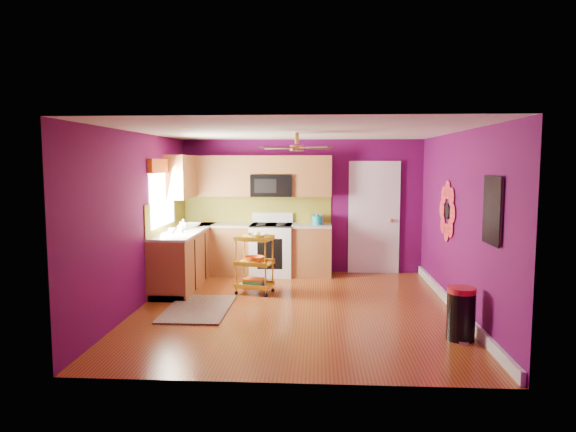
{
  "coord_description": "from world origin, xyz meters",
  "views": [
    {
      "loc": [
        0.31,
        -7.14,
        2.08
      ],
      "look_at": [
        -0.14,
        0.4,
        1.28
      ],
      "focal_mm": 32.0,
      "sensor_mm": 36.0,
      "label": 1
    }
  ],
  "objects": [
    {
      "name": "toaster",
      "position": [
        0.29,
        2.3,
        1.03
      ],
      "size": [
        0.22,
        0.15,
        0.18
      ],
      "primitive_type": "cube",
      "color": "beige",
      "rests_on": "lower_cabinets"
    },
    {
      "name": "counter_dish",
      "position": [
        -1.91,
        1.74,
        0.98
      ],
      "size": [
        0.29,
        0.29,
        0.07
      ],
      "primitive_type": "imported",
      "color": "white",
      "rests_on": "lower_cabinets"
    },
    {
      "name": "electric_range",
      "position": [
        -0.55,
        2.17,
        0.48
      ],
      "size": [
        0.76,
        0.66,
        1.13
      ],
      "color": "white",
      "rests_on": "ground"
    },
    {
      "name": "rolling_cart",
      "position": [
        -0.69,
        0.81,
        0.51
      ],
      "size": [
        0.63,
        0.52,
        1.0
      ],
      "color": "gold",
      "rests_on": "ground"
    },
    {
      "name": "room_envelope",
      "position": [
        0.03,
        0.0,
        1.63
      ],
      "size": [
        4.54,
        5.04,
        2.52
      ],
      "color": "#590A4B",
      "rests_on": "ground"
    },
    {
      "name": "ground",
      "position": [
        0.0,
        0.0,
        0.0
      ],
      "size": [
        5.0,
        5.0,
        0.0
      ],
      "primitive_type": "plane",
      "color": "maroon",
      "rests_on": "ground"
    },
    {
      "name": "ceiling_fan",
      "position": [
        0.0,
        0.2,
        2.29
      ],
      "size": [
        1.01,
        1.01,
        0.26
      ],
      "color": "#BF8C3F",
      "rests_on": "ground"
    },
    {
      "name": "teal_kettle",
      "position": [
        0.29,
        2.15,
        1.02
      ],
      "size": [
        0.18,
        0.18,
        0.21
      ],
      "color": "teal",
      "rests_on": "lower_cabinets"
    },
    {
      "name": "soap_bottle_a",
      "position": [
        -1.92,
        0.96,
        1.03
      ],
      "size": [
        0.08,
        0.08,
        0.18
      ],
      "primitive_type": "imported",
      "color": "#EA3F72",
      "rests_on": "lower_cabinets"
    },
    {
      "name": "panel_door",
      "position": [
        1.35,
        2.47,
        1.02
      ],
      "size": [
        0.95,
        0.11,
        2.15
      ],
      "color": "white",
      "rests_on": "ground"
    },
    {
      "name": "shag_rug",
      "position": [
        -1.38,
        -0.14,
        0.01
      ],
      "size": [
        0.87,
        1.42,
        0.02
      ],
      "primitive_type": "cube",
      "rotation": [
        0.0,
        0.0,
        -0.0
      ],
      "color": "black",
      "rests_on": "ground"
    },
    {
      "name": "upper_cabinetry",
      "position": [
        -1.24,
        2.17,
        1.8
      ],
      "size": [
        2.8,
        2.3,
        1.26
      ],
      "color": "brown",
      "rests_on": "ground"
    },
    {
      "name": "counter_cup",
      "position": [
        -2.03,
        0.89,
        0.98
      ],
      "size": [
        0.11,
        0.11,
        0.09
      ],
      "primitive_type": "imported",
      "color": "white",
      "rests_on": "lower_cabinets"
    },
    {
      "name": "right_wall_art",
      "position": [
        2.23,
        -0.34,
        1.44
      ],
      "size": [
        0.04,
        2.74,
        1.04
      ],
      "color": "black",
      "rests_on": "ground"
    },
    {
      "name": "soap_bottle_b",
      "position": [
        -1.98,
        1.37,
        1.03
      ],
      "size": [
        0.14,
        0.14,
        0.18
      ],
      "primitive_type": "imported",
      "color": "white",
      "rests_on": "lower_cabinets"
    },
    {
      "name": "trash_can",
      "position": [
        1.99,
        -1.18,
        0.31
      ],
      "size": [
        0.41,
        0.41,
        0.62
      ],
      "color": "black",
      "rests_on": "ground"
    },
    {
      "name": "left_window",
      "position": [
        -2.22,
        1.05,
        1.74
      ],
      "size": [
        0.08,
        1.35,
        1.08
      ],
      "color": "white",
      "rests_on": "ground"
    },
    {
      "name": "lower_cabinets",
      "position": [
        -1.35,
        1.82,
        0.43
      ],
      "size": [
        2.81,
        2.31,
        0.94
      ],
      "color": "brown",
      "rests_on": "ground"
    }
  ]
}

